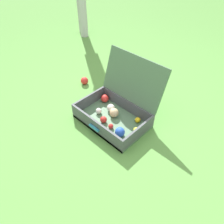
% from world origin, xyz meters
% --- Properties ---
extents(ground_plane, '(16.00, 16.00, 0.00)m').
position_xyz_m(ground_plane, '(0.00, 0.00, 0.00)').
color(ground_plane, '#569342').
extents(open_suitcase, '(0.62, 0.56, 0.53)m').
position_xyz_m(open_suitcase, '(-0.09, 0.10, 0.12)').
color(open_suitcase, '#4C7051').
rests_on(open_suitcase, ground).
extents(stray_ball_on_grass, '(0.08, 0.08, 0.08)m').
position_xyz_m(stray_ball_on_grass, '(-0.73, 0.25, 0.04)').
color(stray_ball_on_grass, red).
rests_on(stray_ball_on_grass, ground).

